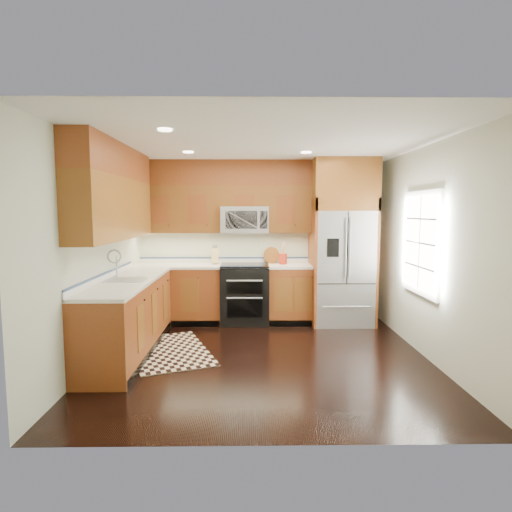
{
  "coord_description": "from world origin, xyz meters",
  "views": [
    {
      "loc": [
        -0.17,
        -5.11,
        1.8
      ],
      "look_at": [
        -0.09,
        0.6,
        1.2
      ],
      "focal_mm": 30.0,
      "sensor_mm": 36.0,
      "label": 1
    }
  ],
  "objects_px": {
    "range": "(245,294)",
    "knife_block": "(215,256)",
    "refrigerator": "(342,242)",
    "utensil_crock": "(283,256)",
    "rug": "(170,351)"
  },
  "relations": [
    {
      "from": "refrigerator",
      "to": "utensil_crock",
      "type": "xyz_separation_m",
      "value": [
        -0.93,
        0.13,
        -0.24
      ]
    },
    {
      "from": "range",
      "to": "utensil_crock",
      "type": "bearing_deg",
      "value": 8.06
    },
    {
      "from": "range",
      "to": "rug",
      "type": "height_order",
      "value": "range"
    },
    {
      "from": "knife_block",
      "to": "rug",
      "type": "bearing_deg",
      "value": -106.55
    },
    {
      "from": "range",
      "to": "knife_block",
      "type": "bearing_deg",
      "value": 163.2
    },
    {
      "from": "rug",
      "to": "utensil_crock",
      "type": "relative_size",
      "value": 4.15
    },
    {
      "from": "range",
      "to": "utensil_crock",
      "type": "xyz_separation_m",
      "value": [
        0.62,
        0.09,
        0.6
      ]
    },
    {
      "from": "rug",
      "to": "knife_block",
      "type": "xyz_separation_m",
      "value": [
        0.46,
        1.56,
        1.06
      ]
    },
    {
      "from": "refrigerator",
      "to": "knife_block",
      "type": "bearing_deg",
      "value": 174.82
    },
    {
      "from": "rug",
      "to": "utensil_crock",
      "type": "distance_m",
      "value": 2.42
    },
    {
      "from": "range",
      "to": "refrigerator",
      "type": "bearing_deg",
      "value": -1.4
    },
    {
      "from": "utensil_crock",
      "to": "refrigerator",
      "type": "bearing_deg",
      "value": -7.7
    },
    {
      "from": "refrigerator",
      "to": "utensil_crock",
      "type": "distance_m",
      "value": 0.97
    },
    {
      "from": "knife_block",
      "to": "range",
      "type": "bearing_deg",
      "value": -16.8
    },
    {
      "from": "rug",
      "to": "refrigerator",
      "type": "bearing_deg",
      "value": 8.25
    }
  ]
}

